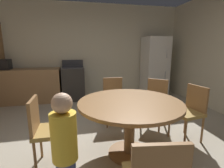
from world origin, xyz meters
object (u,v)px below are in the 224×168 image
(oven_range, at_px, (73,83))
(dining_table, at_px, (130,112))
(microwave, at_px, (1,64))
(chair_west, at_px, (45,128))
(chair_east, at_px, (190,109))
(refrigerator, at_px, (155,67))
(chair_northeast, at_px, (155,100))
(person_child, at_px, (65,151))
(chair_north, at_px, (114,97))

(oven_range, height_order, dining_table, oven_range)
(microwave, distance_m, chair_west, 3.19)
(oven_range, bearing_deg, chair_west, -96.53)
(dining_table, bearing_deg, chair_east, 9.53)
(chair_west, xyz_separation_m, chair_east, (2.12, 0.17, 0.00))
(refrigerator, xyz_separation_m, chair_northeast, (-0.95, -1.98, -0.38))
(microwave, height_order, chair_east, microwave)
(chair_northeast, bearing_deg, dining_table, 0.00)
(oven_range, height_order, person_child, oven_range)
(refrigerator, distance_m, chair_west, 3.90)
(chair_northeast, bearing_deg, chair_east, 71.92)
(microwave, xyz_separation_m, person_child, (1.73, -3.44, -0.45))
(chair_north, bearing_deg, oven_range, -154.50)
(microwave, bearing_deg, chair_northeast, -31.84)
(oven_range, height_order, chair_northeast, oven_range)
(person_child, bearing_deg, chair_northeast, 3.30)
(oven_range, distance_m, chair_east, 3.18)
(chair_east, bearing_deg, chair_northeast, -71.92)
(dining_table, distance_m, person_child, 1.03)
(refrigerator, bearing_deg, microwave, 179.32)
(person_child, bearing_deg, chair_north, 25.13)
(refrigerator, xyz_separation_m, person_child, (-2.49, -3.39, -0.30))
(oven_range, height_order, chair_west, oven_range)
(dining_table, bearing_deg, chair_northeast, 45.69)
(refrigerator, relative_size, chair_northeast, 2.02)
(microwave, relative_size, chair_west, 0.51)
(chair_northeast, bearing_deg, refrigerator, -161.26)
(chair_northeast, xyz_separation_m, chair_west, (-1.81, -0.76, 0.00))
(chair_east, distance_m, person_child, 2.03)
(chair_northeast, relative_size, chair_west, 1.00)
(chair_northeast, xyz_separation_m, person_child, (-1.54, -1.41, 0.08))
(dining_table, height_order, chair_northeast, chair_northeast)
(refrigerator, height_order, chair_west, refrigerator)
(chair_north, bearing_deg, dining_table, 0.00)
(refrigerator, relative_size, microwave, 4.00)
(chair_north, relative_size, person_child, 0.80)
(chair_northeast, distance_m, chair_west, 1.96)
(refrigerator, distance_m, chair_northeast, 2.23)
(chair_east, xyz_separation_m, chair_north, (-1.02, 0.89, 0.00))
(refrigerator, bearing_deg, chair_north, -134.78)
(oven_range, relative_size, refrigerator, 0.62)
(chair_east, distance_m, chair_north, 1.36)
(oven_range, xyz_separation_m, microwave, (-1.78, -0.00, 0.56))
(microwave, relative_size, chair_north, 0.51)
(chair_west, bearing_deg, chair_east, 4.93)
(oven_range, xyz_separation_m, dining_table, (0.75, -2.80, 0.15))
(refrigerator, bearing_deg, person_child, -126.26)
(chair_east, bearing_deg, dining_table, 0.00)
(refrigerator, distance_m, dining_table, 3.23)
(refrigerator, bearing_deg, dining_table, -121.67)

